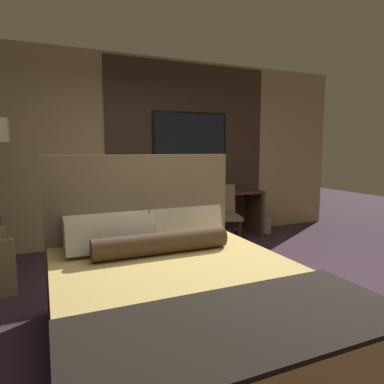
{
  "coord_description": "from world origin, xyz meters",
  "views": [
    {
      "loc": [
        -1.38,
        -2.52,
        1.43
      ],
      "look_at": [
        0.13,
        0.93,
        0.95
      ],
      "focal_mm": 32.0,
      "sensor_mm": 36.0,
      "label": 1
    }
  ],
  "objects_px": {
    "book": "(207,191)",
    "bed": "(180,303)",
    "desk": "(196,207)",
    "tv": "(191,135)",
    "vase_tall": "(152,180)",
    "waste_bin": "(265,225)",
    "desk_chair": "(222,210)"
  },
  "relations": [
    {
      "from": "waste_bin",
      "to": "bed",
      "type": "bearing_deg",
      "value": -134.57
    },
    {
      "from": "bed",
      "to": "tv",
      "type": "xyz_separation_m",
      "value": [
        1.35,
        2.93,
        1.29
      ]
    },
    {
      "from": "desk_chair",
      "to": "desk",
      "type": "bearing_deg",
      "value": 123.73
    },
    {
      "from": "desk",
      "to": "tv",
      "type": "height_order",
      "value": "tv"
    },
    {
      "from": "tv",
      "to": "vase_tall",
      "type": "xyz_separation_m",
      "value": [
        -0.69,
        -0.16,
        -0.68
      ]
    },
    {
      "from": "bed",
      "to": "book",
      "type": "bearing_deg",
      "value": 60.54
    },
    {
      "from": "bed",
      "to": "desk_chair",
      "type": "relative_size",
      "value": 2.39
    },
    {
      "from": "tv",
      "to": "desk_chair",
      "type": "height_order",
      "value": "tv"
    },
    {
      "from": "bed",
      "to": "tv",
      "type": "relative_size",
      "value": 1.73
    },
    {
      "from": "desk_chair",
      "to": "vase_tall",
      "type": "height_order",
      "value": "vase_tall"
    },
    {
      "from": "bed",
      "to": "desk",
      "type": "bearing_deg",
      "value": 63.58
    },
    {
      "from": "vase_tall",
      "to": "book",
      "type": "bearing_deg",
      "value": -2.55
    },
    {
      "from": "vase_tall",
      "to": "book",
      "type": "relative_size",
      "value": 1.7
    },
    {
      "from": "book",
      "to": "bed",
      "type": "bearing_deg",
      "value": -119.46
    },
    {
      "from": "book",
      "to": "waste_bin",
      "type": "distance_m",
      "value": 1.23
    },
    {
      "from": "vase_tall",
      "to": "book",
      "type": "height_order",
      "value": "vase_tall"
    },
    {
      "from": "desk_chair",
      "to": "book",
      "type": "bearing_deg",
      "value": 102.25
    },
    {
      "from": "desk_chair",
      "to": "tv",
      "type": "bearing_deg",
      "value": 118.12
    },
    {
      "from": "desk",
      "to": "vase_tall",
      "type": "xyz_separation_m",
      "value": [
        -0.69,
        0.07,
        0.45
      ]
    },
    {
      "from": "book",
      "to": "vase_tall",
      "type": "bearing_deg",
      "value": 177.45
    },
    {
      "from": "bed",
      "to": "waste_bin",
      "type": "bearing_deg",
      "value": 45.43
    },
    {
      "from": "desk_chair",
      "to": "waste_bin",
      "type": "relative_size",
      "value": 3.24
    },
    {
      "from": "vase_tall",
      "to": "book",
      "type": "xyz_separation_m",
      "value": [
        0.89,
        -0.04,
        -0.2
      ]
    },
    {
      "from": "desk_chair",
      "to": "book",
      "type": "height_order",
      "value": "desk_chair"
    },
    {
      "from": "vase_tall",
      "to": "desk",
      "type": "bearing_deg",
      "value": -5.7
    },
    {
      "from": "bed",
      "to": "vase_tall",
      "type": "bearing_deg",
      "value": 76.75
    },
    {
      "from": "tv",
      "to": "waste_bin",
      "type": "bearing_deg",
      "value": -13.37
    },
    {
      "from": "vase_tall",
      "to": "waste_bin",
      "type": "height_order",
      "value": "vase_tall"
    },
    {
      "from": "desk",
      "to": "tv",
      "type": "relative_size",
      "value": 1.73
    },
    {
      "from": "vase_tall",
      "to": "waste_bin",
      "type": "distance_m",
      "value": 2.12
    },
    {
      "from": "tv",
      "to": "vase_tall",
      "type": "bearing_deg",
      "value": -167.25
    },
    {
      "from": "bed",
      "to": "waste_bin",
      "type": "xyz_separation_m",
      "value": [
        2.6,
        2.64,
        -0.22
      ]
    }
  ]
}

